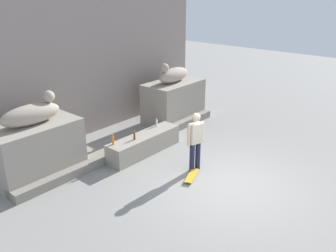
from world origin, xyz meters
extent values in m
plane|color=gray|center=(0.00, 0.00, 0.00)|extent=(40.00, 40.00, 0.00)
cube|color=gray|center=(0.00, 5.69, 3.24)|extent=(10.47, 0.60, 6.47)
cube|color=gray|center=(-2.84, 4.06, 0.74)|extent=(2.28, 1.30, 1.48)
cube|color=gray|center=(2.84, 4.06, 0.74)|extent=(2.28, 1.30, 1.48)
ellipsoid|color=#A59684|center=(-2.84, 4.06, 1.74)|extent=(1.62, 0.61, 0.52)
sphere|color=#A59684|center=(-2.29, 4.04, 2.09)|extent=(0.32, 0.32, 0.32)
ellipsoid|color=#A59684|center=(2.84, 4.06, 1.74)|extent=(1.63, 0.66, 0.52)
sphere|color=#A59684|center=(2.29, 4.02, 2.09)|extent=(0.32, 0.32, 0.32)
cube|color=gray|center=(0.00, 2.85, 0.30)|extent=(2.60, 0.62, 0.60)
cylinder|color=#1E233F|center=(0.03, 1.07, 0.41)|extent=(0.14, 0.14, 0.82)
cylinder|color=#1E233F|center=(0.22, 1.01, 0.41)|extent=(0.14, 0.14, 0.82)
cube|color=beige|center=(0.13, 1.04, 1.10)|extent=(0.40, 0.29, 0.56)
sphere|color=beige|center=(0.13, 1.04, 1.55)|extent=(0.23, 0.23, 0.23)
cylinder|color=beige|center=(-0.09, 1.10, 1.09)|extent=(0.09, 0.09, 0.58)
cylinder|color=beige|center=(0.34, 0.98, 1.09)|extent=(0.09, 0.09, 0.58)
cube|color=gold|center=(-0.28, 0.83, 0.07)|extent=(0.82, 0.48, 0.02)
cylinder|color=white|center=(-0.03, 1.01, 0.03)|extent=(0.06, 0.05, 0.06)
cylinder|color=white|center=(0.02, 0.88, 0.03)|extent=(0.06, 0.05, 0.06)
cylinder|color=white|center=(-0.59, 0.78, 0.03)|extent=(0.06, 0.05, 0.06)
cylinder|color=white|center=(-0.54, 0.65, 0.03)|extent=(0.06, 0.05, 0.06)
cylinder|color=orange|center=(-1.06, 3.03, 0.72)|extent=(0.06, 0.06, 0.24)
cylinder|color=orange|center=(-1.06, 3.03, 0.86)|extent=(0.03, 0.03, 0.06)
cylinder|color=yellow|center=(-1.06, 3.03, 0.90)|extent=(0.03, 0.03, 0.01)
cylinder|color=silver|center=(0.80, 3.06, 0.69)|extent=(0.06, 0.06, 0.18)
cylinder|color=silver|center=(0.80, 3.06, 0.81)|extent=(0.03, 0.03, 0.06)
cylinder|color=yellow|center=(0.80, 3.06, 0.85)|extent=(0.03, 0.03, 0.01)
cylinder|color=#593314|center=(-0.43, 2.82, 0.69)|extent=(0.06, 0.06, 0.19)
cylinder|color=#593314|center=(-0.43, 2.82, 0.82)|extent=(0.03, 0.03, 0.06)
cylinder|color=yellow|center=(-0.43, 2.82, 0.86)|extent=(0.03, 0.03, 0.01)
cube|color=gray|center=(0.00, 3.39, 0.13)|extent=(7.97, 0.50, 0.25)
camera|label=1|loc=(-7.06, -4.13, 4.77)|focal=38.19mm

